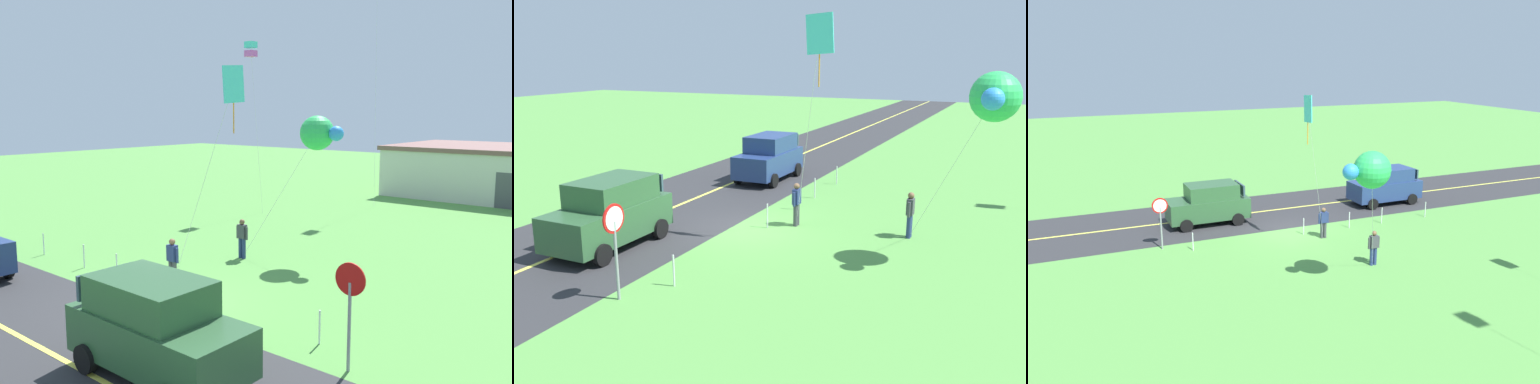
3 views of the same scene
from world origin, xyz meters
TOP-DOWN VIEW (x-y plane):
  - ground_plane at (0.00, 0.00)m, footprint 120.00×120.00m
  - asphalt_road at (0.00, -4.00)m, footprint 120.00×7.00m
  - road_centre_stripe at (0.00, -4.00)m, footprint 120.00×0.16m
  - car_suv_foreground at (3.52, -3.05)m, footprint 4.40×2.12m
  - stop_sign at (6.68, -0.10)m, footprint 0.76×0.08m
  - person_adult_near at (-1.59, 5.58)m, footprint 0.58×0.22m
  - person_adult_companion at (-1.19, 1.54)m, footprint 0.58×0.22m
  - kite_red_low at (0.34, 8.07)m, footprint 3.07×3.19m
  - kite_blue_mid at (0.41, 2.91)m, footprint 1.68×1.87m
  - kite_green_far at (-8.51, 14.21)m, footprint 1.57×0.75m
  - fence_post_0 at (-8.21, 0.70)m, footprint 0.05×0.05m
  - fence_post_1 at (-5.26, 0.70)m, footprint 0.05×0.05m
  - fence_post_2 at (-3.19, 0.70)m, footprint 0.05×0.05m
  - fence_post_3 at (-0.47, 0.70)m, footprint 0.05×0.05m
  - fence_post_4 at (5.36, 0.70)m, footprint 0.05×0.05m

SIDE VIEW (x-z plane):
  - ground_plane at x=0.00m, z-range -0.10..0.00m
  - asphalt_road at x=0.00m, z-range 0.00..0.00m
  - road_centre_stripe at x=0.00m, z-range 0.00..0.01m
  - fence_post_0 at x=-8.21m, z-range 0.00..0.90m
  - fence_post_1 at x=-5.26m, z-range 0.00..0.90m
  - fence_post_2 at x=-3.19m, z-range 0.00..0.90m
  - fence_post_3 at x=-0.47m, z-range 0.00..0.90m
  - fence_post_4 at x=5.36m, z-range 0.00..0.90m
  - person_adult_near at x=-1.59m, z-range 0.06..1.66m
  - person_adult_companion at x=-1.19m, z-range 0.06..1.66m
  - car_suv_foreground at x=3.52m, z-range 0.03..2.27m
  - stop_sign at x=6.68m, z-range 0.52..3.08m
  - kite_red_low at x=0.34m, z-range 2.15..7.86m
  - kite_blue_mid at x=0.41m, z-range 2.94..10.33m
  - kite_green_far at x=-8.51m, z-range 4.47..14.33m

